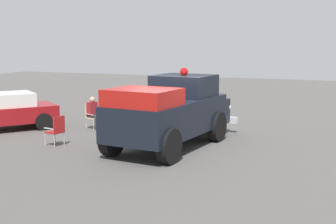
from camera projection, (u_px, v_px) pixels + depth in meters
The scene contains 6 objects.
ground_plane at pixel (167, 151), 14.96m from camera, with size 60.00×60.00×0.00m, color #514F4C.
vintage_fire_truck at pixel (171, 111), 15.38m from camera, with size 6.16×2.92×2.59m.
lawn_chair_near_truck at pixel (92, 114), 18.66m from camera, with size 0.63×0.62×1.02m.
lawn_chair_by_car at pixel (57, 129), 15.56m from camera, with size 0.59×0.58×1.02m.
spectator_seated at pixel (94, 112), 18.56m from camera, with size 0.52×0.62×1.29m.
traffic_cone at pixel (130, 120), 19.02m from camera, with size 0.40×0.40×0.64m.
Camera 1 is at (-13.50, -5.56, 3.50)m, focal length 49.86 mm.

